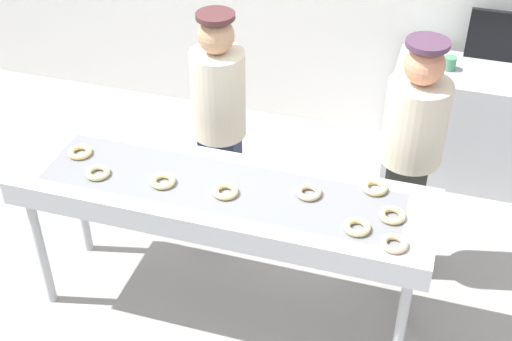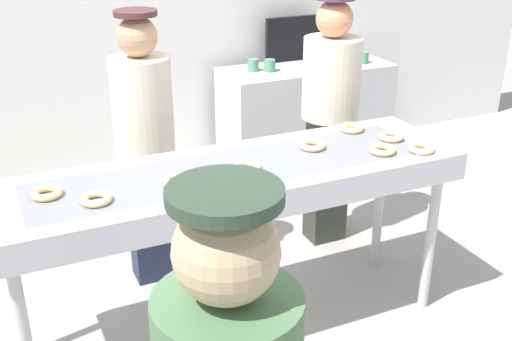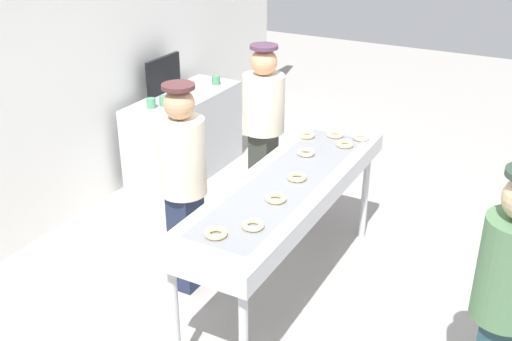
# 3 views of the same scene
# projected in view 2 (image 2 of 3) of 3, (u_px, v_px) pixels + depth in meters

# --- Properties ---
(ground_plane) EXTENTS (16.00, 16.00, 0.00)m
(ground_plane) POSITION_uv_depth(u_px,v_px,m) (236.00, 328.00, 3.41)
(ground_plane) COLOR #9E9993
(fryer_conveyor) EXTENTS (2.31, 0.65, 0.95)m
(fryer_conveyor) POSITION_uv_depth(u_px,v_px,m) (234.00, 183.00, 3.05)
(fryer_conveyor) COLOR #B7BABF
(fryer_conveyor) RESTS_ON ground
(plain_donut_0) EXTENTS (0.15, 0.15, 0.03)m
(plain_donut_0) POSITION_uv_depth(u_px,v_px,m) (312.00, 145.00, 3.25)
(plain_donut_0) COLOR beige
(plain_donut_0) RESTS_ON fryer_conveyor
(plain_donut_1) EXTENTS (0.15, 0.15, 0.03)m
(plain_donut_1) POSITION_uv_depth(u_px,v_px,m) (352.00, 128.00, 3.49)
(plain_donut_1) COLOR #EDCC83
(plain_donut_1) RESTS_ON fryer_conveyor
(plain_donut_2) EXTENTS (0.18, 0.18, 0.03)m
(plain_donut_2) POSITION_uv_depth(u_px,v_px,m) (421.00, 148.00, 3.21)
(plain_donut_2) COLOR beige
(plain_donut_2) RESTS_ON fryer_conveyor
(plain_donut_3) EXTENTS (0.16, 0.16, 0.03)m
(plain_donut_3) POSITION_uv_depth(u_px,v_px,m) (382.00, 150.00, 3.19)
(plain_donut_3) COLOR #E9CC86
(plain_donut_3) RESTS_ON fryer_conveyor
(plain_donut_4) EXTENTS (0.15, 0.15, 0.03)m
(plain_donut_4) POSITION_uv_depth(u_px,v_px,m) (177.00, 181.00, 2.84)
(plain_donut_4) COLOR #E9D587
(plain_donut_4) RESTS_ON fryer_conveyor
(plain_donut_5) EXTENTS (0.18, 0.18, 0.03)m
(plain_donut_5) POSITION_uv_depth(u_px,v_px,m) (391.00, 136.00, 3.37)
(plain_donut_5) COLOR #EBC78C
(plain_donut_5) RESTS_ON fryer_conveyor
(plain_donut_6) EXTENTS (0.19, 0.19, 0.03)m
(plain_donut_6) POSITION_uv_depth(u_px,v_px,m) (96.00, 199.00, 2.68)
(plain_donut_6) COLOR beige
(plain_donut_6) RESTS_ON fryer_conveyor
(plain_donut_7) EXTENTS (0.17, 0.17, 0.03)m
(plain_donut_7) POSITION_uv_depth(u_px,v_px,m) (247.00, 167.00, 2.99)
(plain_donut_7) COLOR #F1CC83
(plain_donut_7) RESTS_ON fryer_conveyor
(plain_donut_8) EXTENTS (0.14, 0.14, 0.03)m
(plain_donut_8) POSITION_uv_depth(u_px,v_px,m) (47.00, 193.00, 2.73)
(plain_donut_8) COLOR #F7D082
(plain_donut_8) RESTS_ON fryer_conveyor
(worker_baker) EXTENTS (0.34, 0.34, 1.61)m
(worker_baker) POSITION_uv_depth(u_px,v_px,m) (145.00, 137.00, 3.53)
(worker_baker) COLOR #1F2640
(worker_baker) RESTS_ON ground
(worker_assistant) EXTENTS (0.36, 0.36, 1.63)m
(worker_assistant) POSITION_uv_depth(u_px,v_px,m) (330.00, 106.00, 3.94)
(worker_assistant) COLOR #2D312A
(worker_assistant) RESTS_ON ground
(prep_counter) EXTENTS (1.42, 0.56, 0.87)m
(prep_counter) POSITION_uv_depth(u_px,v_px,m) (305.00, 117.00, 5.30)
(prep_counter) COLOR #B7BABF
(prep_counter) RESTS_ON ground
(paper_cup_0) EXTENTS (0.09, 0.09, 0.10)m
(paper_cup_0) POSITION_uv_depth(u_px,v_px,m) (363.00, 57.00, 5.21)
(paper_cup_0) COLOR #4C8C66
(paper_cup_0) RESTS_ON prep_counter
(paper_cup_1) EXTENTS (0.09, 0.09, 0.10)m
(paper_cup_1) POSITION_uv_depth(u_px,v_px,m) (253.00, 65.00, 4.98)
(paper_cup_1) COLOR #4C8C66
(paper_cup_1) RESTS_ON prep_counter
(paper_cup_2) EXTENTS (0.09, 0.09, 0.10)m
(paper_cup_2) POSITION_uv_depth(u_px,v_px,m) (270.00, 65.00, 4.97)
(paper_cup_2) COLOR #4C8C66
(paper_cup_2) RESTS_ON prep_counter
(menu_display) EXTENTS (0.52, 0.04, 0.37)m
(menu_display) POSITION_uv_depth(u_px,v_px,m) (295.00, 39.00, 5.25)
(menu_display) COLOR black
(menu_display) RESTS_ON prep_counter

